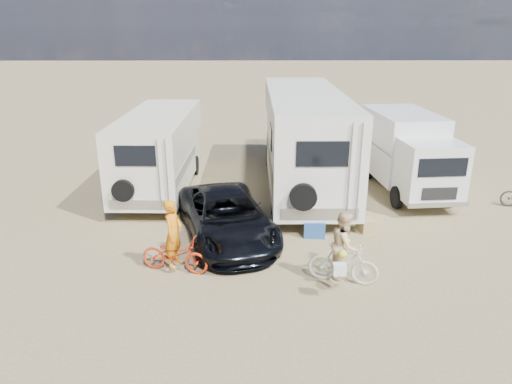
{
  "coord_description": "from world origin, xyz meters",
  "views": [
    {
      "loc": [
        -1.88,
        -9.95,
        5.86
      ],
      "look_at": [
        -1.76,
        2.79,
        1.3
      ],
      "focal_mm": 33.36,
      "sensor_mm": 36.0,
      "label": 1
    }
  ],
  "objects_px": {
    "rider_man": "(174,240)",
    "crate": "(367,225)",
    "rv_main": "(304,141)",
    "bike_woman": "(343,264)",
    "dark_suv": "(227,217)",
    "box_truck": "(409,155)",
    "rider_woman": "(344,252)",
    "bike_man": "(175,255)",
    "rv_left": "(160,153)",
    "cooler": "(314,228)"
  },
  "relations": [
    {
      "from": "box_truck",
      "to": "crate",
      "type": "relative_size",
      "value": 11.48
    },
    {
      "from": "box_truck",
      "to": "crate",
      "type": "xyz_separation_m",
      "value": [
        -2.22,
        -3.51,
        -1.21
      ]
    },
    {
      "from": "rv_main",
      "to": "rider_woman",
      "type": "distance_m",
      "value": 7.13
    },
    {
      "from": "rv_left",
      "to": "crate",
      "type": "distance_m",
      "value": 7.82
    },
    {
      "from": "bike_woman",
      "to": "rider_man",
      "type": "height_order",
      "value": "rider_man"
    },
    {
      "from": "rider_man",
      "to": "crate",
      "type": "bearing_deg",
      "value": -50.99
    },
    {
      "from": "dark_suv",
      "to": "rv_left",
      "type": "bearing_deg",
      "value": 106.39
    },
    {
      "from": "rv_main",
      "to": "crate",
      "type": "relative_size",
      "value": 20.14
    },
    {
      "from": "bike_woman",
      "to": "rv_main",
      "type": "bearing_deg",
      "value": 18.85
    },
    {
      "from": "rider_woman",
      "to": "crate",
      "type": "bearing_deg",
      "value": -6.02
    },
    {
      "from": "rider_man",
      "to": "cooler",
      "type": "xyz_separation_m",
      "value": [
        3.72,
        2.02,
        -0.61
      ]
    },
    {
      "from": "box_truck",
      "to": "crate",
      "type": "height_order",
      "value": "box_truck"
    },
    {
      "from": "box_truck",
      "to": "dark_suv",
      "type": "height_order",
      "value": "box_truck"
    },
    {
      "from": "rv_main",
      "to": "box_truck",
      "type": "xyz_separation_m",
      "value": [
        3.7,
        -0.61,
        -0.37
      ]
    },
    {
      "from": "rv_main",
      "to": "dark_suv",
      "type": "height_order",
      "value": "rv_main"
    },
    {
      "from": "bike_man",
      "to": "rider_man",
      "type": "distance_m",
      "value": 0.4
    },
    {
      "from": "bike_woman",
      "to": "dark_suv",
      "type": "bearing_deg",
      "value": 66.01
    },
    {
      "from": "rv_main",
      "to": "rv_left",
      "type": "relative_size",
      "value": 1.42
    },
    {
      "from": "rv_main",
      "to": "crate",
      "type": "bearing_deg",
      "value": -70.15
    },
    {
      "from": "rv_main",
      "to": "crate",
      "type": "xyz_separation_m",
      "value": [
        1.48,
        -4.12,
        -1.58
      ]
    },
    {
      "from": "bike_man",
      "to": "rider_man",
      "type": "bearing_deg",
      "value": 0.0
    },
    {
      "from": "bike_woman",
      "to": "rv_left",
      "type": "bearing_deg",
      "value": 56.26
    },
    {
      "from": "bike_woman",
      "to": "crate",
      "type": "xyz_separation_m",
      "value": [
        1.25,
        2.94,
        -0.32
      ]
    },
    {
      "from": "cooler",
      "to": "rv_left",
      "type": "bearing_deg",
      "value": 147.26
    },
    {
      "from": "bike_man",
      "to": "rider_man",
      "type": "xyz_separation_m",
      "value": [
        0.0,
        0.0,
        0.4
      ]
    },
    {
      "from": "rider_man",
      "to": "crate",
      "type": "height_order",
      "value": "rider_man"
    },
    {
      "from": "dark_suv",
      "to": "crate",
      "type": "distance_m",
      "value": 4.17
    },
    {
      "from": "bike_man",
      "to": "crate",
      "type": "bearing_deg",
      "value": -50.99
    },
    {
      "from": "bike_woman",
      "to": "rider_woman",
      "type": "distance_m",
      "value": 0.31
    },
    {
      "from": "cooler",
      "to": "crate",
      "type": "height_order",
      "value": "cooler"
    },
    {
      "from": "rider_man",
      "to": "crate",
      "type": "relative_size",
      "value": 3.75
    },
    {
      "from": "box_truck",
      "to": "bike_woman",
      "type": "distance_m",
      "value": 7.39
    },
    {
      "from": "cooler",
      "to": "rider_man",
      "type": "bearing_deg",
      "value": -145.53
    },
    {
      "from": "bike_woman",
      "to": "rider_man",
      "type": "xyz_separation_m",
      "value": [
        -4.06,
        0.58,
        0.36
      ]
    },
    {
      "from": "dark_suv",
      "to": "cooler",
      "type": "distance_m",
      "value": 2.56
    },
    {
      "from": "bike_man",
      "to": "rv_main",
      "type": "bearing_deg",
      "value": -15.55
    },
    {
      "from": "rv_left",
      "to": "box_truck",
      "type": "relative_size",
      "value": 1.23
    },
    {
      "from": "box_truck",
      "to": "rider_woman",
      "type": "bearing_deg",
      "value": -122.61
    },
    {
      "from": "cooler",
      "to": "rider_woman",
      "type": "bearing_deg",
      "value": -76.65
    },
    {
      "from": "rv_main",
      "to": "cooler",
      "type": "distance_m",
      "value": 4.71
    },
    {
      "from": "rv_left",
      "to": "cooler",
      "type": "distance_m",
      "value": 6.69
    },
    {
      "from": "bike_man",
      "to": "rider_woman",
      "type": "distance_m",
      "value": 4.12
    },
    {
      "from": "box_truck",
      "to": "bike_woman",
      "type": "xyz_separation_m",
      "value": [
        -3.47,
        -6.46,
        -0.89
      ]
    },
    {
      "from": "bike_woman",
      "to": "rider_woman",
      "type": "height_order",
      "value": "rider_woman"
    },
    {
      "from": "dark_suv",
      "to": "rider_man",
      "type": "distance_m",
      "value": 2.26
    },
    {
      "from": "bike_woman",
      "to": "rider_man",
      "type": "relative_size",
      "value": 0.97
    },
    {
      "from": "rv_main",
      "to": "box_truck",
      "type": "relative_size",
      "value": 1.75
    },
    {
      "from": "rider_man",
      "to": "crate",
      "type": "distance_m",
      "value": 5.85
    },
    {
      "from": "rv_main",
      "to": "box_truck",
      "type": "distance_m",
      "value": 3.76
    },
    {
      "from": "dark_suv",
      "to": "rider_woman",
      "type": "bearing_deg",
      "value": -56.41
    }
  ]
}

